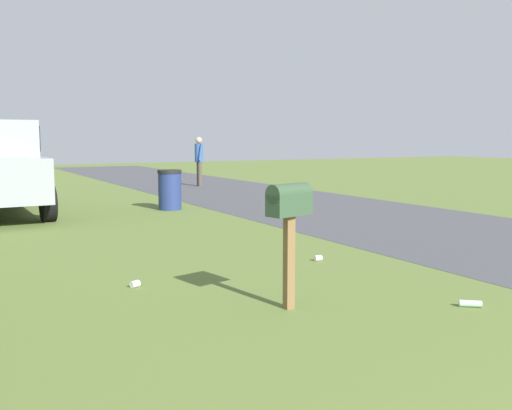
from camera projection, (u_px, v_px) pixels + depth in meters
mailbox at (289, 209)px, 5.66m from camera, size 0.31×0.51×1.27m
trash_bin at (170, 190)px, 13.74m from camera, size 0.58×0.58×0.96m
pedestrian at (199, 158)px, 20.42m from camera, size 0.49×0.30×1.76m
litter_cup_far_scatter at (318, 258)px, 8.01m from camera, size 0.09×0.10×0.08m
litter_bottle_by_mailbox at (470, 304)px, 5.83m from camera, size 0.19×0.22×0.07m
litter_cup_midfield_a at (135, 284)px, 6.59m from camera, size 0.11×0.12×0.08m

